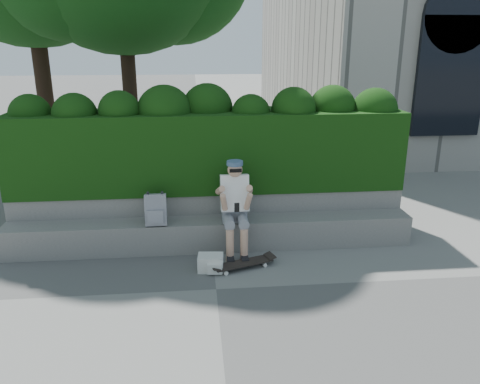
{
  "coord_description": "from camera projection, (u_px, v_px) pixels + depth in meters",
  "views": [
    {
      "loc": [
        -0.21,
        -5.21,
        2.97
      ],
      "look_at": [
        0.4,
        1.0,
        0.95
      ],
      "focal_mm": 35.0,
      "sensor_mm": 36.0,
      "label": 1
    }
  ],
  "objects": [
    {
      "name": "ground",
      "position": [
        216.0,
        289.0,
        5.87
      ],
      "size": [
        80.0,
        80.0,
        0.0
      ],
      "primitive_type": "plane",
      "color": "slate",
      "rests_on": "ground"
    },
    {
      "name": "bench_ledge",
      "position": [
        212.0,
        234.0,
        6.98
      ],
      "size": [
        6.0,
        0.45,
        0.45
      ],
      "primitive_type": "cube",
      "color": "gray",
      "rests_on": "ground"
    },
    {
      "name": "planter_wall",
      "position": [
        210.0,
        213.0,
        7.38
      ],
      "size": [
        6.0,
        0.5,
        0.75
      ],
      "primitive_type": "cube",
      "color": "gray",
      "rests_on": "ground"
    },
    {
      "name": "hedge",
      "position": [
        209.0,
        150.0,
        7.3
      ],
      "size": [
        6.0,
        1.0,
        1.2
      ],
      "primitive_type": "cube",
      "color": "black",
      "rests_on": "planter_wall"
    },
    {
      "name": "person",
      "position": [
        235.0,
        204.0,
        6.68
      ],
      "size": [
        0.4,
        0.76,
        1.38
      ],
      "color": "gray",
      "rests_on": "ground"
    },
    {
      "name": "skateboard",
      "position": [
        243.0,
        263.0,
        6.39
      ],
      "size": [
        0.85,
        0.46,
        0.09
      ],
      "rotation": [
        0.0,
        0.0,
        0.33
      ],
      "color": "black",
      "rests_on": "ground"
    },
    {
      "name": "backpack_plaid",
      "position": [
        156.0,
        210.0,
        6.67
      ],
      "size": [
        0.31,
        0.17,
        0.45
      ],
      "primitive_type": "cube",
      "rotation": [
        0.0,
        0.0,
        0.03
      ],
      "color": "#A7A6AB",
      "rests_on": "bench_ledge"
    },
    {
      "name": "backpack_ground",
      "position": [
        211.0,
        263.0,
        6.32
      ],
      "size": [
        0.36,
        0.27,
        0.22
      ],
      "primitive_type": "cube",
      "rotation": [
        0.0,
        0.0,
        -0.09
      ],
      "color": "silver",
      "rests_on": "ground"
    }
  ]
}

